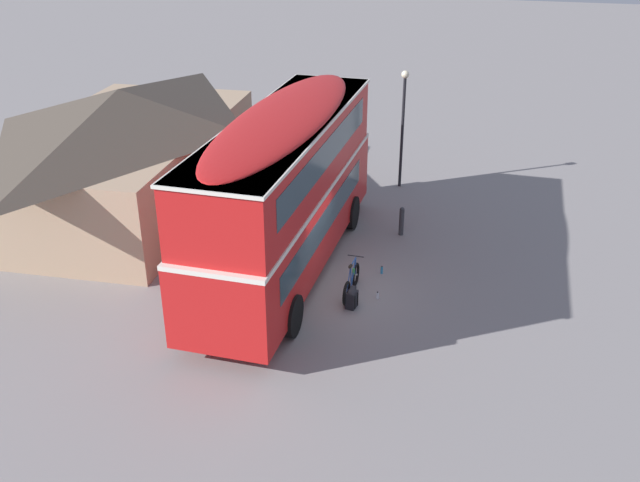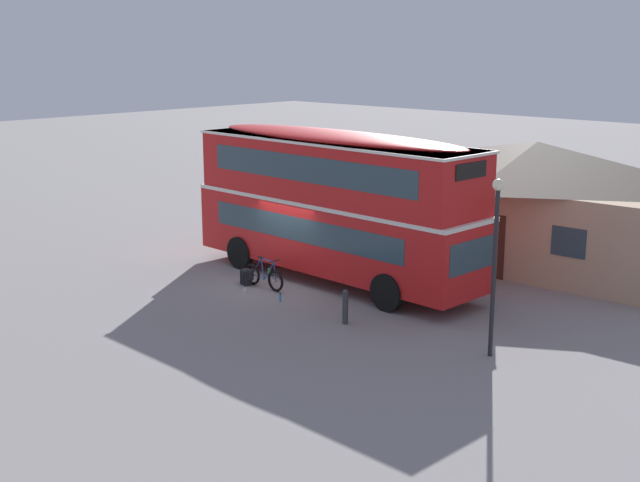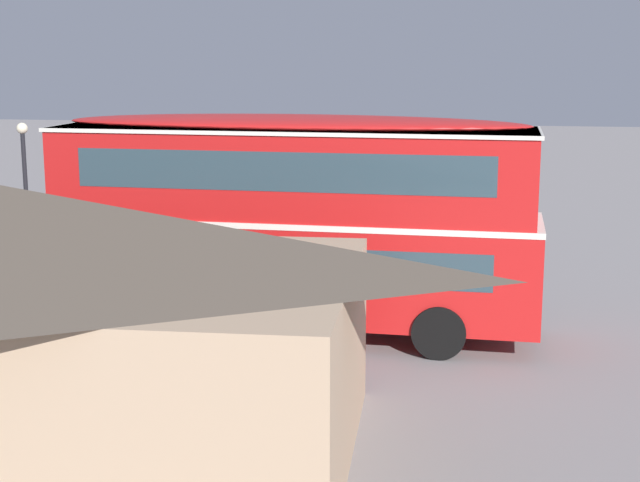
{
  "view_description": "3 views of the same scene",
  "coord_description": "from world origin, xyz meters",
  "px_view_note": "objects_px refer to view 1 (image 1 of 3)",
  "views": [
    {
      "loc": [
        -16.78,
        -4.17,
        10.14
      ],
      "look_at": [
        -0.42,
        -0.14,
        1.73
      ],
      "focal_mm": 39.9,
      "sensor_mm": 36.0,
      "label": 1
    },
    {
      "loc": [
        18.5,
        -18.04,
        7.46
      ],
      "look_at": [
        1.71,
        -0.28,
        1.68
      ],
      "focal_mm": 47.3,
      "sensor_mm": 36.0,
      "label": 2
    },
    {
      "loc": [
        -2.83,
        20.91,
        6.1
      ],
      "look_at": [
        0.72,
        -1.04,
        1.63
      ],
      "focal_mm": 53.11,
      "sensor_mm": 36.0,
      "label": 3
    }
  ],
  "objects_px": {
    "water_bottle_blue_sports": "(382,270)",
    "water_bottle_clear_plastic": "(377,295)",
    "backpack_on_ground": "(352,298)",
    "double_decker_bus": "(285,186)",
    "touring_bicycle": "(351,284)",
    "street_lamp": "(403,116)",
    "kerb_bollard": "(402,221)"
  },
  "relations": [
    {
      "from": "touring_bicycle",
      "to": "water_bottle_blue_sports",
      "type": "height_order",
      "value": "touring_bicycle"
    },
    {
      "from": "kerb_bollard",
      "to": "touring_bicycle",
      "type": "bearing_deg",
      "value": 169.22
    },
    {
      "from": "backpack_on_ground",
      "to": "water_bottle_blue_sports",
      "type": "bearing_deg",
      "value": -13.29
    },
    {
      "from": "double_decker_bus",
      "to": "backpack_on_ground",
      "type": "xyz_separation_m",
      "value": [
        -1.68,
        -2.28,
        -2.37
      ]
    },
    {
      "from": "water_bottle_blue_sports",
      "to": "kerb_bollard",
      "type": "distance_m",
      "value": 2.76
    },
    {
      "from": "street_lamp",
      "to": "kerb_bollard",
      "type": "bearing_deg",
      "value": -171.27
    },
    {
      "from": "backpack_on_ground",
      "to": "double_decker_bus",
      "type": "bearing_deg",
      "value": 53.67
    },
    {
      "from": "backpack_on_ground",
      "to": "street_lamp",
      "type": "height_order",
      "value": "street_lamp"
    },
    {
      "from": "touring_bicycle",
      "to": "backpack_on_ground",
      "type": "xyz_separation_m",
      "value": [
        -0.6,
        -0.13,
        -0.1
      ]
    },
    {
      "from": "backpack_on_ground",
      "to": "street_lamp",
      "type": "bearing_deg",
      "value": -0.16
    },
    {
      "from": "backpack_on_ground",
      "to": "touring_bicycle",
      "type": "bearing_deg",
      "value": 12.26
    },
    {
      "from": "touring_bicycle",
      "to": "backpack_on_ground",
      "type": "relative_size",
      "value": 3.31
    },
    {
      "from": "backpack_on_ground",
      "to": "water_bottle_clear_plastic",
      "type": "bearing_deg",
      "value": -44.3
    },
    {
      "from": "double_decker_bus",
      "to": "kerb_bollard",
      "type": "distance_m",
      "value": 4.78
    },
    {
      "from": "double_decker_bus",
      "to": "street_lamp",
      "type": "distance_m",
      "value": 7.62
    },
    {
      "from": "backpack_on_ground",
      "to": "water_bottle_blue_sports",
      "type": "xyz_separation_m",
      "value": [
        2.04,
        -0.48,
        -0.16
      ]
    },
    {
      "from": "touring_bicycle",
      "to": "kerb_bollard",
      "type": "height_order",
      "value": "touring_bicycle"
    },
    {
      "from": "touring_bicycle",
      "to": "street_lamp",
      "type": "xyz_separation_m",
      "value": [
        8.35,
        -0.16,
        2.35
      ]
    },
    {
      "from": "double_decker_bus",
      "to": "touring_bicycle",
      "type": "height_order",
      "value": "double_decker_bus"
    },
    {
      "from": "street_lamp",
      "to": "kerb_bollard",
      "type": "height_order",
      "value": "street_lamp"
    },
    {
      "from": "street_lamp",
      "to": "backpack_on_ground",
      "type": "bearing_deg",
      "value": 179.84
    },
    {
      "from": "double_decker_bus",
      "to": "water_bottle_clear_plastic",
      "type": "relative_size",
      "value": 50.37
    },
    {
      "from": "water_bottle_blue_sports",
      "to": "kerb_bollard",
      "type": "xyz_separation_m",
      "value": [
        2.73,
        -0.18,
        0.39
      ]
    },
    {
      "from": "touring_bicycle",
      "to": "double_decker_bus",
      "type": "bearing_deg",
      "value": 63.37
    },
    {
      "from": "touring_bicycle",
      "to": "water_bottle_clear_plastic",
      "type": "bearing_deg",
      "value": -88.83
    },
    {
      "from": "touring_bicycle",
      "to": "kerb_bollard",
      "type": "bearing_deg",
      "value": -10.78
    },
    {
      "from": "water_bottle_blue_sports",
      "to": "kerb_bollard",
      "type": "bearing_deg",
      "value": -3.81
    },
    {
      "from": "touring_bicycle",
      "to": "street_lamp",
      "type": "distance_m",
      "value": 8.67
    },
    {
      "from": "backpack_on_ground",
      "to": "street_lamp",
      "type": "relative_size",
      "value": 0.12
    },
    {
      "from": "touring_bicycle",
      "to": "kerb_bollard",
      "type": "xyz_separation_m",
      "value": [
        4.18,
        -0.8,
        0.13
      ]
    },
    {
      "from": "water_bottle_blue_sports",
      "to": "water_bottle_clear_plastic",
      "type": "distance_m",
      "value": 1.44
    },
    {
      "from": "backpack_on_ground",
      "to": "water_bottle_clear_plastic",
      "type": "relative_size",
      "value": 2.54
    }
  ]
}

